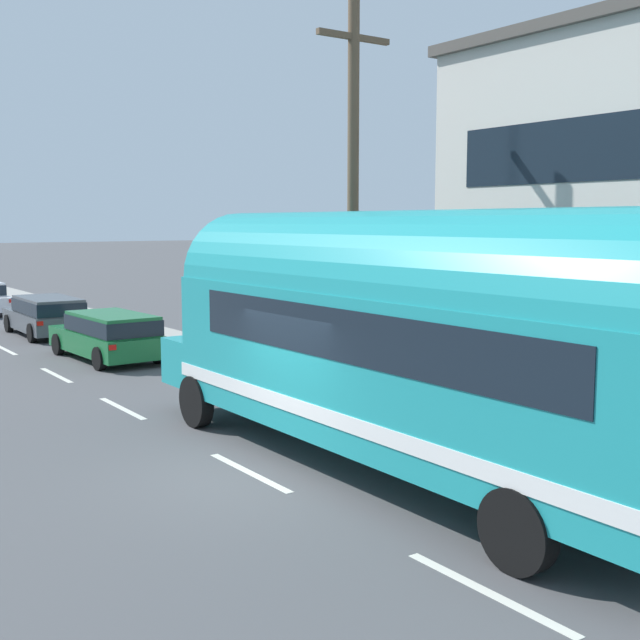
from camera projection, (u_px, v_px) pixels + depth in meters
name	position (u px, v px, depth m)	size (l,w,h in m)	color
ground_plane	(257.00, 476.00, 12.59)	(300.00, 300.00, 0.00)	#4C4C4F
lane_markings	(118.00, 355.00, 24.12)	(3.72, 80.00, 0.01)	silver
sidewalk_slab	(222.00, 356.00, 23.41)	(2.30, 90.00, 0.15)	#9E9B93
utility_pole	(353.00, 199.00, 16.80)	(1.80, 0.24, 8.50)	brown
painted_bus	(415.00, 333.00, 12.00)	(2.61, 12.58, 4.12)	teal
car_lead	(109.00, 333.00, 23.07)	(2.06, 4.68, 1.37)	#196633
car_second	(47.00, 313.00, 28.00)	(1.96, 4.54, 1.37)	#474C51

